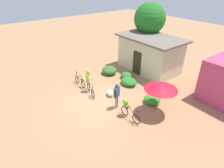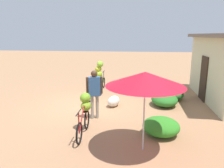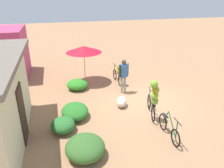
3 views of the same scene
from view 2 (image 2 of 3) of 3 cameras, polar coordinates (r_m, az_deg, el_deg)
name	(u,v)px [view 2 (image 2 of 3)]	position (r m, az deg, el deg)	size (l,w,h in m)	color
ground_plane	(87,106)	(9.06, -6.70, -5.84)	(60.00, 60.00, 0.00)	#A47752
hedge_bush_front_left	(158,85)	(11.57, 12.25, -0.22)	(1.32, 1.25, 0.64)	#38672A
hedge_bush_front_right	(174,94)	(10.18, 16.33, -2.65)	(0.98, 0.89, 0.51)	#2D6F2E
hedge_bush_mid	(164,99)	(9.25, 13.93, -4.04)	(1.36, 1.09, 0.53)	#2A7427
hedge_bush_by_door	(161,126)	(6.60, 13.07, -11.06)	(1.09, 1.10, 0.53)	#308D26
market_umbrella	(145,79)	(5.16, 8.95, 1.34)	(1.95, 1.95, 2.07)	beige
bicycle_leftmost	(102,84)	(11.45, -2.73, 0.04)	(1.60, 0.15, 0.96)	black
bicycle_near_pile	(98,77)	(10.07, -3.82, 1.91)	(1.62, 0.56, 1.73)	black
bicycle_center_loaded	(85,110)	(6.50, -7.34, -6.90)	(1.59, 0.36, 1.20)	black
produce_sack	(114,101)	(8.88, 0.45, -4.65)	(0.70, 0.44, 0.44)	silver
person_vendor	(94,89)	(7.40, -4.76, -1.43)	(0.31, 0.56, 1.74)	gray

